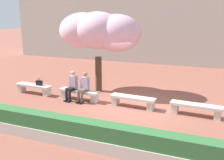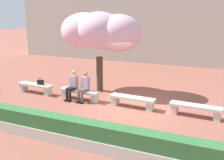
{
  "view_description": "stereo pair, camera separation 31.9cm",
  "coord_description": "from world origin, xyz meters",
  "px_view_note": "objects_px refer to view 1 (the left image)",
  "views": [
    {
      "loc": [
        3.07,
        -9.67,
        3.66
      ],
      "look_at": [
        -0.99,
        0.2,
        1.0
      ],
      "focal_mm": 42.0,
      "sensor_mm": 36.0,
      "label": 1
    },
    {
      "loc": [
        3.36,
        -9.54,
        3.66
      ],
      "look_at": [
        -0.99,
        0.2,
        1.0
      ],
      "focal_mm": 42.0,
      "sensor_mm": 36.0,
      "label": 2
    }
  ],
  "objects_px": {
    "person_seated_left": "(72,84)",
    "handbag": "(39,83)",
    "stone_bench_near_east": "(196,108)",
    "cherry_tree_main": "(99,31)",
    "stone_bench_center": "(133,100)",
    "stone_bench_west_end": "(34,87)",
    "stone_bench_near_west": "(79,93)",
    "person_seated_right": "(84,86)"
  },
  "relations": [
    {
      "from": "handbag",
      "to": "stone_bench_center",
      "type": "bearing_deg",
      "value": -0.04
    },
    {
      "from": "stone_bench_center",
      "to": "stone_bench_near_east",
      "type": "relative_size",
      "value": 1.0
    },
    {
      "from": "stone_bench_west_end",
      "to": "cherry_tree_main",
      "type": "xyz_separation_m",
      "value": [
        2.64,
        1.71,
        2.59
      ]
    },
    {
      "from": "stone_bench_west_end",
      "to": "stone_bench_near_east",
      "type": "distance_m",
      "value": 7.39
    },
    {
      "from": "cherry_tree_main",
      "to": "stone_bench_west_end",
      "type": "bearing_deg",
      "value": -147.02
    },
    {
      "from": "stone_bench_near_east",
      "to": "stone_bench_center",
      "type": "bearing_deg",
      "value": 180.0
    },
    {
      "from": "stone_bench_near_west",
      "to": "person_seated_left",
      "type": "height_order",
      "value": "person_seated_left"
    },
    {
      "from": "handbag",
      "to": "stone_bench_near_east",
      "type": "bearing_deg",
      "value": -0.03
    },
    {
      "from": "stone_bench_near_west",
      "to": "handbag",
      "type": "height_order",
      "value": "handbag"
    },
    {
      "from": "person_seated_left",
      "to": "handbag",
      "type": "xyz_separation_m",
      "value": [
        -1.83,
        0.06,
        -0.12
      ]
    },
    {
      "from": "stone_bench_near_west",
      "to": "handbag",
      "type": "xyz_separation_m",
      "value": [
        -2.13,
        0.0,
        0.27
      ]
    },
    {
      "from": "stone_bench_near_west",
      "to": "cherry_tree_main",
      "type": "bearing_deg",
      "value": 84.08
    },
    {
      "from": "stone_bench_west_end",
      "to": "stone_bench_center",
      "type": "distance_m",
      "value": 4.93
    },
    {
      "from": "person_seated_left",
      "to": "person_seated_right",
      "type": "relative_size",
      "value": 1.0
    },
    {
      "from": "stone_bench_near_east",
      "to": "cherry_tree_main",
      "type": "distance_m",
      "value": 5.68
    },
    {
      "from": "stone_bench_center",
      "to": "cherry_tree_main",
      "type": "height_order",
      "value": "cherry_tree_main"
    },
    {
      "from": "stone_bench_west_end",
      "to": "person_seated_left",
      "type": "height_order",
      "value": "person_seated_left"
    },
    {
      "from": "stone_bench_near_west",
      "to": "cherry_tree_main",
      "type": "xyz_separation_m",
      "value": [
        0.18,
        1.71,
        2.59
      ]
    },
    {
      "from": "person_seated_right",
      "to": "cherry_tree_main",
      "type": "relative_size",
      "value": 0.32
    },
    {
      "from": "person_seated_left",
      "to": "person_seated_right",
      "type": "distance_m",
      "value": 0.59
    },
    {
      "from": "handbag",
      "to": "cherry_tree_main",
      "type": "bearing_deg",
      "value": 36.52
    },
    {
      "from": "stone_bench_near_east",
      "to": "cherry_tree_main",
      "type": "height_order",
      "value": "cherry_tree_main"
    },
    {
      "from": "cherry_tree_main",
      "to": "stone_bench_near_west",
      "type": "bearing_deg",
      "value": -95.92
    },
    {
      "from": "stone_bench_near_east",
      "to": "handbag",
      "type": "height_order",
      "value": "handbag"
    },
    {
      "from": "person_seated_right",
      "to": "handbag",
      "type": "relative_size",
      "value": 3.81
    },
    {
      "from": "handbag",
      "to": "cherry_tree_main",
      "type": "distance_m",
      "value": 3.69
    },
    {
      "from": "stone_bench_center",
      "to": "cherry_tree_main",
      "type": "relative_size",
      "value": 0.47
    },
    {
      "from": "stone_bench_near_west",
      "to": "stone_bench_center",
      "type": "distance_m",
      "value": 2.46
    },
    {
      "from": "stone_bench_west_end",
      "to": "person_seated_left",
      "type": "distance_m",
      "value": 2.19
    },
    {
      "from": "handbag",
      "to": "stone_bench_near_west",
      "type": "bearing_deg",
      "value": -0.09
    },
    {
      "from": "stone_bench_near_west",
      "to": "handbag",
      "type": "distance_m",
      "value": 2.15
    },
    {
      "from": "stone_bench_west_end",
      "to": "stone_bench_center",
      "type": "bearing_deg",
      "value": 0.0
    },
    {
      "from": "stone_bench_near_west",
      "to": "cherry_tree_main",
      "type": "distance_m",
      "value": 3.11
    },
    {
      "from": "person_seated_right",
      "to": "stone_bench_west_end",
      "type": "bearing_deg",
      "value": 178.9
    },
    {
      "from": "person_seated_left",
      "to": "cherry_tree_main",
      "type": "height_order",
      "value": "cherry_tree_main"
    },
    {
      "from": "stone_bench_west_end",
      "to": "stone_bench_center",
      "type": "xyz_separation_m",
      "value": [
        4.93,
        0.0,
        0.0
      ]
    },
    {
      "from": "stone_bench_west_end",
      "to": "stone_bench_near_west",
      "type": "distance_m",
      "value": 2.46
    },
    {
      "from": "handbag",
      "to": "cherry_tree_main",
      "type": "relative_size",
      "value": 0.08
    },
    {
      "from": "stone_bench_center",
      "to": "handbag",
      "type": "height_order",
      "value": "handbag"
    },
    {
      "from": "stone_bench_near_west",
      "to": "stone_bench_near_east",
      "type": "distance_m",
      "value": 4.93
    },
    {
      "from": "person_seated_left",
      "to": "stone_bench_center",
      "type": "bearing_deg",
      "value": 1.09
    },
    {
      "from": "stone_bench_center",
      "to": "cherry_tree_main",
      "type": "xyz_separation_m",
      "value": [
        -2.29,
        1.71,
        2.59
      ]
    }
  ]
}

